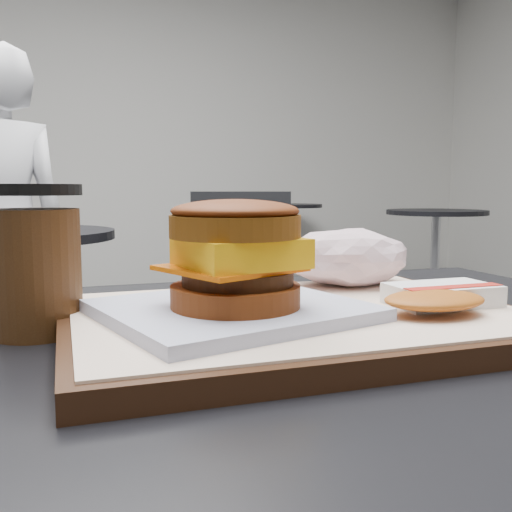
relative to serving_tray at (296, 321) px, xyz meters
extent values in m
cube|color=silver|center=(-0.01, 4.99, 0.72)|extent=(8.00, 0.10, 3.00)
cube|color=black|center=(-0.01, -0.01, -0.03)|extent=(0.80, 0.60, 0.04)
cube|color=black|center=(0.00, 0.00, 0.00)|extent=(0.38, 0.28, 0.02)
cube|color=silver|center=(0.00, 0.00, 0.01)|extent=(0.36, 0.26, 0.00)
cube|color=silver|center=(-0.06, -0.01, 0.02)|extent=(0.23, 0.21, 0.01)
cylinder|color=#6F310F|center=(-0.06, -0.02, 0.03)|extent=(0.12, 0.12, 0.02)
cylinder|color=black|center=(-0.06, -0.02, 0.04)|extent=(0.11, 0.11, 0.01)
cube|color=#DD5C07|center=(-0.06, -0.02, 0.05)|extent=(0.12, 0.12, 0.00)
cube|color=yellow|center=(-0.06, -0.02, 0.06)|extent=(0.10, 0.10, 0.02)
cylinder|color=brown|center=(-0.06, -0.02, 0.08)|extent=(0.12, 0.12, 0.02)
ellipsoid|color=maroon|center=(-0.06, -0.02, 0.09)|extent=(0.12, 0.12, 0.02)
cube|color=white|center=(0.13, -0.02, 0.02)|extent=(0.09, 0.06, 0.02)
cube|color=#AF2017|center=(0.13, -0.04, 0.03)|extent=(0.09, 0.01, 0.00)
ellipsoid|color=#C96C20|center=(0.10, -0.05, 0.02)|extent=(0.09, 0.07, 0.01)
cylinder|color=#3A200E|center=(-0.21, 0.06, 0.04)|extent=(0.07, 0.07, 0.10)
cylinder|color=black|center=(-0.21, 0.06, 0.11)|extent=(0.08, 0.08, 0.01)
cylinder|color=black|center=(-0.36, 1.64, -0.77)|extent=(0.44, 0.44, 0.02)
cylinder|color=#A5A5AA|center=(-0.36, 1.64, -0.41)|extent=(0.07, 0.07, 0.70)
cylinder|color=black|center=(-0.36, 1.64, -0.04)|extent=(0.70, 0.70, 0.03)
cylinder|color=#A5A5AA|center=(0.31, 1.75, -0.56)|extent=(0.06, 0.06, 0.44)
cube|color=black|center=(0.31, 1.75, -0.32)|extent=(0.54, 0.54, 0.04)
cube|color=black|center=(0.50, 1.75, -0.10)|extent=(0.39, 0.17, 0.40)
imported|color=silver|center=(-0.42, 2.10, -0.05)|extent=(0.59, 0.46, 1.45)
cylinder|color=black|center=(2.19, 2.79, -0.77)|extent=(0.40, 0.40, 0.02)
cylinder|color=#A5A5AA|center=(2.19, 2.79, -0.41)|extent=(0.06, 0.06, 0.70)
cylinder|color=black|center=(2.19, 2.79, -0.04)|extent=(0.66, 0.66, 0.03)
cylinder|color=black|center=(1.79, 4.49, -0.77)|extent=(0.40, 0.40, 0.02)
cylinder|color=#A5A5AA|center=(1.79, 4.49, -0.41)|extent=(0.06, 0.06, 0.70)
cylinder|color=black|center=(1.79, 4.49, -0.04)|extent=(0.66, 0.66, 0.03)
camera|label=1|loc=(-0.18, -0.43, 0.11)|focal=40.00mm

